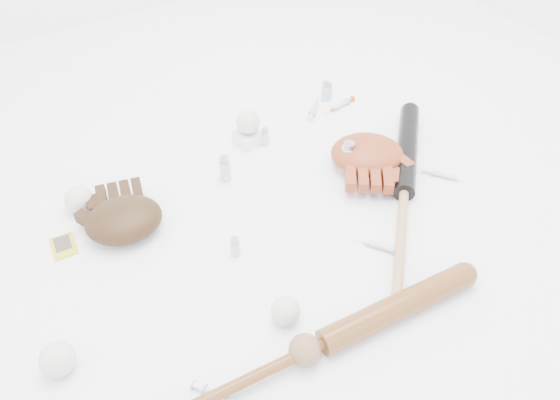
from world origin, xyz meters
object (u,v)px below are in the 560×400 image
pedestal (249,137)px  bat_dark (404,191)px  bat_wood (326,342)px  glove_dark (124,219)px

pedestal → bat_dark: bearing=-62.3°
bat_wood → pedestal: size_ratio=10.91×
glove_dark → pedestal: (0.49, 0.16, -0.02)m
glove_dark → pedestal: bearing=32.5°
bat_wood → glove_dark: bearing=116.9°
bat_wood → glove_dark: size_ratio=3.45×
bat_dark → bat_wood: 0.56m
bat_dark → pedestal: bearing=71.8°
bat_wood → pedestal: (0.23, 0.76, -0.01)m
bat_dark → glove_dark: glove_dark is taller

